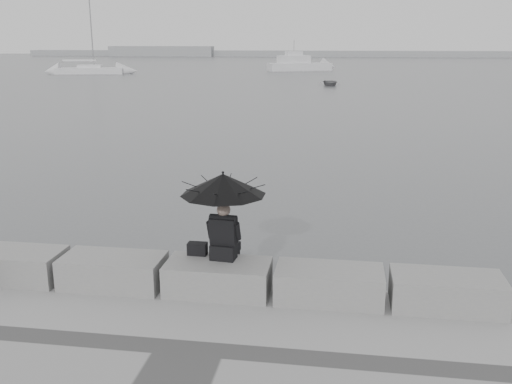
% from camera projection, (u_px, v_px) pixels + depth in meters
% --- Properties ---
extents(ground, '(360.00, 360.00, 0.00)m').
position_uv_depth(ground, '(225.00, 309.00, 9.40)').
color(ground, '#4F5154').
rests_on(ground, ground).
extents(stone_block_far_left, '(1.60, 0.80, 0.50)m').
position_uv_depth(stone_block_far_left, '(14.00, 265.00, 9.28)').
color(stone_block_far_left, gray).
rests_on(stone_block_far_left, promenade).
extents(stone_block_left, '(1.60, 0.80, 0.50)m').
position_uv_depth(stone_block_left, '(113.00, 271.00, 9.03)').
color(stone_block_left, gray).
rests_on(stone_block_left, promenade).
extents(stone_block_centre, '(1.60, 0.80, 0.50)m').
position_uv_depth(stone_block_centre, '(218.00, 278.00, 8.78)').
color(stone_block_centre, gray).
rests_on(stone_block_centre, promenade).
extents(stone_block_right, '(1.60, 0.80, 0.50)m').
position_uv_depth(stone_block_right, '(329.00, 285.00, 8.53)').
color(stone_block_right, gray).
rests_on(stone_block_right, promenade).
extents(stone_block_far_right, '(1.60, 0.80, 0.50)m').
position_uv_depth(stone_block_far_right, '(447.00, 292.00, 8.28)').
color(stone_block_far_right, gray).
rests_on(stone_block_far_right, promenade).
extents(seated_person, '(1.32, 1.32, 1.39)m').
position_uv_depth(seated_person, '(223.00, 194.00, 8.64)').
color(seated_person, black).
rests_on(seated_person, stone_block_centre).
extents(bag, '(0.30, 0.17, 0.19)m').
position_uv_depth(bag, '(197.00, 249.00, 9.02)').
color(bag, black).
rests_on(bag, stone_block_centre).
extents(distant_landmass, '(180.00, 8.00, 2.80)m').
position_uv_depth(distant_landmass, '(309.00, 53.00, 157.97)').
color(distant_landmass, '#919496').
rests_on(distant_landmass, ground).
extents(sailboat_left, '(9.02, 4.48, 12.90)m').
position_uv_depth(sailboat_left, '(90.00, 70.00, 75.99)').
color(sailboat_left, white).
rests_on(sailboat_left, ground).
extents(motor_cruiser, '(9.59, 6.07, 4.50)m').
position_uv_depth(motor_cruiser, '(300.00, 64.00, 84.23)').
color(motor_cruiser, white).
rests_on(motor_cruiser, ground).
extents(dinghy, '(3.33, 1.75, 0.54)m').
position_uv_depth(dinghy, '(330.00, 83.00, 56.41)').
color(dinghy, gray).
rests_on(dinghy, ground).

